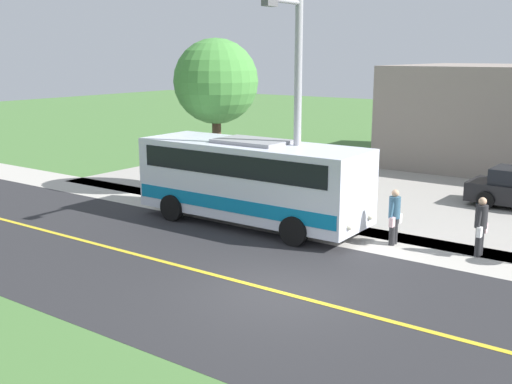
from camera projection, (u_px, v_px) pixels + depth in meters
name	position (u px, v px, depth m)	size (l,w,h in m)	color
ground_plane	(278.00, 292.00, 14.70)	(120.00, 120.00, 0.00)	#477238
road_surface	(278.00, 292.00, 14.70)	(8.00, 100.00, 0.01)	#28282B
sidewalk	(372.00, 240.00, 18.84)	(2.40, 100.00, 0.01)	#B2ADA3
road_centre_line	(278.00, 292.00, 14.70)	(0.16, 100.00, 0.00)	gold
shuttle_bus_front	(252.00, 178.00, 20.28)	(2.76, 7.97, 2.84)	silver
pedestrian_with_bags	(481.00, 225.00, 17.15)	(0.72, 0.34, 1.69)	#262628
pedestrian_waiting	(394.00, 215.00, 18.18)	(0.72, 0.34, 1.68)	#262628
street_light_pole	(296.00, 105.00, 19.16)	(1.97, 0.24, 7.22)	#9E9EA3
tree_curbside	(216.00, 82.00, 24.04)	(3.32, 3.32, 6.17)	#4C3826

